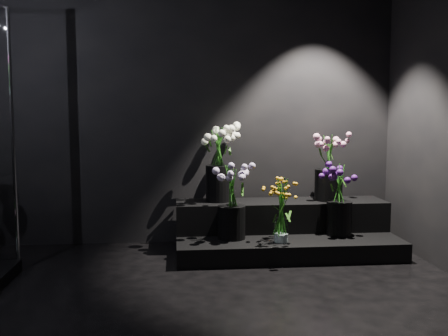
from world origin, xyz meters
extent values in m
plane|color=black|center=(0.00, 0.00, 0.00)|extent=(4.00, 4.00, 0.00)
plane|color=black|center=(0.00, 2.00, 1.40)|extent=(4.00, 0.00, 4.00)
plane|color=black|center=(0.00, -2.00, 1.40)|extent=(4.00, 0.00, 4.00)
cube|color=black|center=(0.84, 1.50, 0.08)|extent=(2.00, 0.89, 0.17)
cube|color=black|center=(0.84, 1.72, 0.31)|extent=(2.00, 0.44, 0.28)
cylinder|color=white|center=(0.74, 1.24, 0.27)|extent=(0.13, 0.13, 0.21)
cylinder|color=black|center=(0.33, 1.41, 0.31)|extent=(0.25, 0.25, 0.30)
cylinder|color=black|center=(1.32, 1.44, 0.32)|extent=(0.23, 0.23, 0.31)
cylinder|color=black|center=(0.24, 1.76, 0.62)|extent=(0.24, 0.24, 0.34)
cylinder|color=black|center=(1.31, 1.72, 0.59)|extent=(0.27, 0.27, 0.30)
camera|label=1|loc=(-0.15, -2.91, 1.26)|focal=40.00mm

